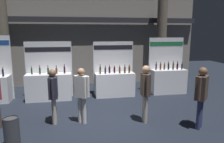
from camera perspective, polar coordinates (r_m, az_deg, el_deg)
ground_plane at (r=6.50m, az=-4.00°, el=-13.20°), size 24.00×24.00×0.00m
hall_colonnade at (r=10.71m, az=-6.96°, el=11.96°), size 11.29×1.21×5.85m
exhibitor_booth_1 at (r=8.63m, az=-16.64°, el=-3.39°), size 1.80×0.66×2.27m
exhibitor_booth_2 at (r=8.78m, az=0.68°, el=-2.85°), size 1.69×0.66×2.24m
exhibitor_booth_3 at (r=9.52m, az=14.84°, el=-1.92°), size 1.57×0.66×2.39m
trash_bin at (r=5.59m, az=-25.51°, el=-14.47°), size 0.36×0.36×0.69m
visitor_0 at (r=6.18m, az=9.03°, el=-4.76°), size 0.25×0.50×1.69m
visitor_1 at (r=6.17m, az=23.04°, el=-5.14°), size 0.47×0.47×1.71m
visitor_3 at (r=6.23m, az=-15.62°, el=-5.35°), size 0.25×0.53×1.60m
visitor_4 at (r=6.09m, az=-8.25°, el=-5.35°), size 0.44×0.38×1.63m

